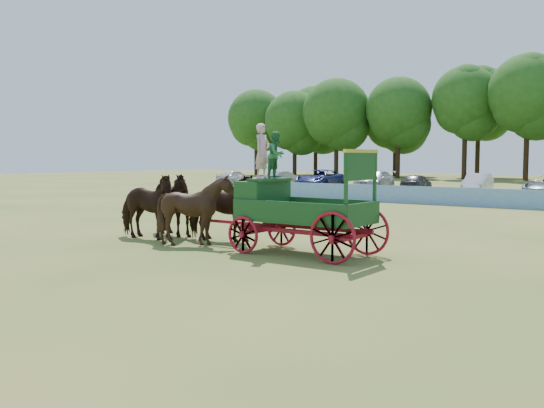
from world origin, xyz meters
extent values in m
plane|color=#9A8145|center=(0.00, 0.00, 0.00)|extent=(160.00, 160.00, 0.00)
imported|color=black|center=(-2.63, -2.02, 1.12)|extent=(2.76, 1.46, 2.24)
imported|color=black|center=(-2.63, -0.92, 1.12)|extent=(2.86, 1.80, 2.24)
imported|color=black|center=(-0.23, -2.02, 1.12)|extent=(2.37, 2.20, 2.24)
imported|color=black|center=(-0.23, -0.92, 1.12)|extent=(2.87, 1.83, 2.24)
cube|color=maroon|center=(1.97, -1.47, 0.60)|extent=(0.12, 2.00, 0.12)
cube|color=maroon|center=(4.97, -1.47, 0.60)|extent=(0.12, 2.00, 0.12)
cube|color=maroon|center=(3.47, -2.02, 0.72)|extent=(3.80, 0.10, 0.12)
cube|color=maroon|center=(3.47, -0.92, 0.72)|extent=(3.80, 0.10, 0.12)
cube|color=maroon|center=(1.07, -1.47, 0.75)|extent=(2.80, 0.09, 0.09)
cube|color=#194C19|center=(3.47, -1.47, 1.00)|extent=(3.80, 1.80, 0.10)
cube|color=#194C19|center=(3.47, -2.35, 1.30)|extent=(3.80, 0.06, 0.55)
cube|color=#194C19|center=(3.47, -0.59, 1.30)|extent=(3.80, 0.06, 0.55)
cube|color=#194C19|center=(5.35, -1.47, 1.30)|extent=(0.06, 1.80, 0.55)
cube|color=#194C19|center=(1.97, -1.47, 1.55)|extent=(0.85, 1.70, 1.05)
cube|color=#194C19|center=(2.22, -1.47, 2.12)|extent=(0.55, 1.50, 0.08)
cube|color=#194C19|center=(1.59, -1.47, 1.35)|extent=(0.10, 1.60, 0.65)
cube|color=#194C19|center=(1.77, -1.47, 1.05)|extent=(0.55, 1.60, 0.06)
cube|color=#194C19|center=(5.27, -2.27, 1.95)|extent=(0.08, 0.08, 1.80)
cube|color=#194C19|center=(5.27, -0.67, 1.95)|extent=(0.08, 0.08, 1.80)
cube|color=#194C19|center=(5.27, -1.47, 2.55)|extent=(0.07, 1.75, 0.75)
cube|color=yellow|center=(5.27, -1.47, 2.95)|extent=(0.08, 1.80, 0.09)
cube|color=yellow|center=(5.23, -1.47, 2.55)|extent=(0.02, 1.30, 0.12)
torus|color=maroon|center=(1.97, -2.42, 0.55)|extent=(1.09, 0.09, 1.09)
torus|color=maroon|center=(1.97, -0.52, 0.55)|extent=(1.09, 0.09, 1.09)
torus|color=maroon|center=(4.97, -2.42, 0.70)|extent=(1.39, 0.09, 1.39)
torus|color=maroon|center=(4.97, -0.52, 0.70)|extent=(1.39, 0.09, 1.39)
imported|color=#D09FA9|center=(2.22, -1.82, 2.96)|extent=(0.38, 0.59, 1.60)
imported|color=#2A703B|center=(2.22, -1.12, 2.86)|extent=(0.53, 0.68, 1.40)
cube|color=#206AB1|center=(-1.00, 18.00, 0.53)|extent=(26.00, 0.08, 1.05)
imported|color=silver|center=(-26.00, 30.35, 0.74)|extent=(2.03, 4.47, 1.49)
imported|color=gray|center=(-20.47, 29.98, 0.71)|extent=(1.97, 4.43, 1.41)
imported|color=navy|center=(-15.49, 29.60, 0.82)|extent=(3.47, 6.23, 1.65)
imported|color=silver|center=(-10.91, 31.13, 0.79)|extent=(2.78, 5.63, 1.57)
imported|color=#333338|center=(-6.51, 29.70, 0.71)|extent=(2.16, 4.35, 1.43)
imported|color=silver|center=(-2.02, 30.85, 0.75)|extent=(2.11, 4.72, 1.51)
cylinder|color=#382314|center=(-44.00, 56.85, 2.34)|extent=(0.60, 0.60, 4.67)
sphere|color=#224A13|center=(-44.00, 56.85, 8.61)|extent=(8.62, 8.62, 8.62)
cylinder|color=#382314|center=(-36.32, 55.99, 2.13)|extent=(0.60, 0.60, 4.26)
sphere|color=#224A13|center=(-36.32, 55.99, 7.86)|extent=(8.60, 8.60, 8.60)
cylinder|color=#382314|center=(-29.07, 55.39, 2.37)|extent=(0.60, 0.60, 4.75)
sphere|color=#224A13|center=(-29.07, 55.39, 8.75)|extent=(9.14, 9.14, 9.14)
cylinder|color=#382314|center=(-20.85, 57.11, 2.40)|extent=(0.60, 0.60, 4.80)
sphere|color=#224A13|center=(-20.85, 57.11, 8.84)|extent=(8.44, 8.44, 8.44)
cylinder|color=#382314|center=(-12.61, 58.47, 2.67)|extent=(0.60, 0.60, 5.33)
sphere|color=#224A13|center=(-12.61, 58.47, 9.82)|extent=(8.20, 8.20, 8.20)
cylinder|color=#382314|center=(-5.19, 57.78, 2.74)|extent=(0.60, 0.60, 5.49)
sphere|color=#224A13|center=(-5.19, 57.78, 10.10)|extent=(8.93, 8.93, 8.93)
cylinder|color=#382314|center=(-38.00, 64.19, 2.37)|extent=(0.60, 0.60, 4.74)
sphere|color=#224A13|center=(-38.00, 64.19, 8.74)|extent=(9.98, 9.98, 9.98)
cylinder|color=#382314|center=(-24.68, 64.44, 2.29)|extent=(0.60, 0.60, 4.58)
sphere|color=#224A13|center=(-24.68, 64.44, 8.43)|extent=(9.38, 9.38, 9.38)
cylinder|color=#382314|center=(-13.45, 66.06, 2.81)|extent=(0.60, 0.60, 5.63)
sphere|color=#224A13|center=(-13.45, 66.06, 10.37)|extent=(8.85, 8.85, 8.85)
camera|label=1|loc=(12.99, -15.84, 2.81)|focal=40.00mm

